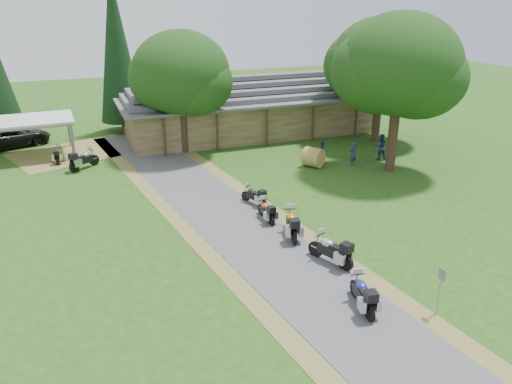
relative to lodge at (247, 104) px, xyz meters
name	(u,v)px	position (x,y,z in m)	size (l,w,h in m)	color
ground	(309,287)	(-6.00, -24.00, -2.45)	(120.00, 120.00, 0.00)	#244814
driveway	(262,246)	(-6.50, -20.00, -2.45)	(46.00, 46.00, 0.00)	#434345
lodge	(247,104)	(0.00, 0.00, 0.00)	(21.40, 9.40, 4.90)	brown
carport	(28,138)	(-17.24, -0.91, -1.05)	(6.46, 4.31, 2.80)	beige
car_dark_suv	(10,132)	(-18.70, 2.45, -1.25)	(6.28, 2.67, 2.40)	black
motorcycle_row_a	(363,292)	(-4.79, -26.00, -1.76)	(2.00, 0.65, 1.37)	#252896
motorcycle_row_b	(331,248)	(-4.28, -22.57, -1.72)	(2.14, 0.70, 1.46)	#A1A3A8
motorcycle_row_c	(292,223)	(-4.76, -19.55, -1.72)	(2.14, 0.70, 1.47)	#DF9100
motorcycle_row_d	(266,210)	(-5.23, -17.35, -1.86)	(1.74, 0.57, 1.19)	#C04B20
motorcycle_row_e	(254,195)	(-5.08, -15.10, -1.87)	(1.69, 0.55, 1.16)	black
motorcycle_carport_a	(58,154)	(-15.33, -2.98, -1.87)	(1.69, 0.55, 1.16)	yellow
motorcycle_carport_b	(84,158)	(-13.70, -5.15, -1.72)	(2.14, 0.70, 1.46)	gray
person_a	(353,152)	(3.82, -11.03, -1.47)	(0.56, 0.40, 1.96)	navy
person_b	(381,145)	(6.32, -10.64, -1.34)	(0.63, 0.45, 2.22)	navy
person_c	(322,150)	(2.04, -9.84, -1.52)	(0.53, 0.38, 1.86)	navy
hay_bale	(313,157)	(1.11, -10.32, -1.78)	(1.34, 1.34, 1.22)	olive
sign_post	(439,292)	(-2.43, -27.38, -1.46)	(0.35, 0.06, 1.97)	gray
oak_lodge_left	(182,89)	(-6.40, -3.90, 2.34)	(7.00, 7.00, 9.58)	#13350F
oak_lodge_right	(380,77)	(8.77, -6.33, 2.66)	(7.93, 7.93, 10.22)	#13350F
oak_driveway	(398,86)	(5.59, -12.92, 3.23)	(7.63, 7.63, 11.35)	#13350F
cedar_near	(117,53)	(-9.86, 4.18, 4.15)	(3.66, 3.66, 13.20)	black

